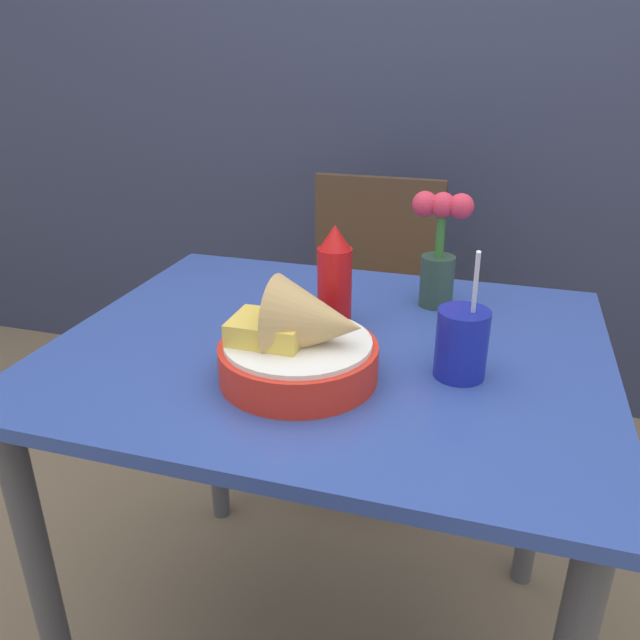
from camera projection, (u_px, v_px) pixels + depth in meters
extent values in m
cube|color=#2D334C|center=(439.00, 31.00, 2.01)|extent=(7.00, 0.06, 2.60)
cube|color=#334C9E|center=(330.00, 348.00, 1.12)|extent=(0.96, 0.79, 0.02)
cylinder|color=#4C4C51|center=(46.00, 596.00, 1.09)|extent=(0.05, 0.05, 0.75)
cylinder|color=#4C4C51|center=(213.00, 403.00, 1.68)|extent=(0.05, 0.05, 0.75)
cylinder|color=#4C4C51|center=(541.00, 458.00, 1.46)|extent=(0.05, 0.05, 0.75)
cylinder|color=#473323|center=(288.00, 425.00, 1.87)|extent=(0.03, 0.03, 0.43)
cylinder|color=#473323|center=(407.00, 445.00, 1.77)|extent=(0.03, 0.03, 0.43)
cylinder|color=#473323|center=(322.00, 370.00, 2.18)|extent=(0.03, 0.03, 0.43)
cylinder|color=#473323|center=(425.00, 385.00, 2.09)|extent=(0.03, 0.03, 0.43)
cube|color=#473323|center=(362.00, 340.00, 1.89)|extent=(0.40, 0.40, 0.02)
cube|color=#473323|center=(377.00, 249.00, 1.95)|extent=(0.40, 0.03, 0.45)
cylinder|color=red|center=(298.00, 361.00, 0.98)|extent=(0.25, 0.25, 0.06)
cylinder|color=white|center=(298.00, 342.00, 0.97)|extent=(0.23, 0.23, 0.01)
cone|color=tan|center=(317.00, 323.00, 0.95)|extent=(0.14, 0.14, 0.14)
cube|color=#E5C14C|center=(268.00, 332.00, 0.96)|extent=(0.11, 0.09, 0.04)
cylinder|color=red|center=(334.00, 287.00, 1.16)|extent=(0.06, 0.06, 0.15)
cone|color=red|center=(335.00, 237.00, 1.12)|extent=(0.06, 0.06, 0.04)
cylinder|color=#192399|center=(462.00, 344.00, 0.98)|extent=(0.08, 0.08, 0.11)
cylinder|color=black|center=(461.00, 349.00, 0.98)|extent=(0.08, 0.08, 0.09)
cylinder|color=white|center=(473.00, 315.00, 0.96)|extent=(0.01, 0.08, 0.23)
cylinder|color=#2D4738|center=(437.00, 281.00, 1.25)|extent=(0.07, 0.07, 0.10)
cylinder|color=#33722D|center=(441.00, 234.00, 1.21)|extent=(0.02, 0.02, 0.09)
sphere|color=#DB334C|center=(443.00, 205.00, 1.19)|extent=(0.05, 0.05, 0.05)
sphere|color=#DB334C|center=(425.00, 204.00, 1.20)|extent=(0.05, 0.05, 0.05)
sphere|color=#DB334C|center=(461.00, 206.00, 1.18)|extent=(0.05, 0.05, 0.05)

